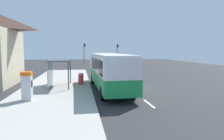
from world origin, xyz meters
TOP-DOWN VIEW (x-y plane):
  - ground_plane at (0.00, 14.00)m, footprint 56.00×92.00m
  - sidewalk_platform at (-6.40, 2.00)m, footprint 6.20×30.00m
  - lane_stripe_seg_0 at (0.25, -6.00)m, footprint 0.16×2.20m
  - lane_stripe_seg_1 at (0.25, -1.00)m, footprint 0.16×2.20m
  - lane_stripe_seg_2 at (0.25, 4.00)m, footprint 0.16×2.20m
  - lane_stripe_seg_3 at (0.25, 9.00)m, footprint 0.16×2.20m
  - lane_stripe_seg_4 at (0.25, 14.00)m, footprint 0.16×2.20m
  - lane_stripe_seg_5 at (0.25, 19.00)m, footprint 0.16×2.20m
  - lane_stripe_seg_6 at (0.25, 24.00)m, footprint 0.16×2.20m
  - lane_stripe_seg_7 at (0.25, 29.00)m, footprint 0.16×2.20m
  - bus at (-1.71, -0.82)m, footprint 2.84×11.08m
  - white_van at (2.20, 19.08)m, footprint 2.06×5.22m
  - sedan_near at (2.30, 38.86)m, footprint 1.88×4.42m
  - ticket_machine at (-7.81, -4.50)m, footprint 0.66×0.76m
  - recycling_bin_red at (-4.20, 1.62)m, footprint 0.52×0.52m
  - recycling_bin_yellow at (-4.20, 2.32)m, footprint 0.52×0.52m
  - recycling_bin_blue at (-4.20, 3.02)m, footprint 0.52×0.52m
  - traffic_light_near_side at (5.50, 35.23)m, footprint 0.49×0.28m
  - traffic_light_far_side at (-3.10, 36.03)m, footprint 0.49×0.28m
  - bus_shelter at (-6.41, 0.73)m, footprint 1.80×4.00m

SIDE VIEW (x-z plane):
  - ground_plane at x=0.00m, z-range -0.04..0.00m
  - lane_stripe_seg_0 at x=0.25m, z-range 0.00..0.01m
  - lane_stripe_seg_1 at x=0.25m, z-range 0.00..0.01m
  - lane_stripe_seg_2 at x=0.25m, z-range 0.00..0.01m
  - lane_stripe_seg_3 at x=0.25m, z-range 0.00..0.01m
  - lane_stripe_seg_4 at x=0.25m, z-range 0.00..0.01m
  - lane_stripe_seg_5 at x=0.25m, z-range 0.00..0.01m
  - lane_stripe_seg_6 at x=0.25m, z-range 0.00..0.01m
  - lane_stripe_seg_7 at x=0.25m, z-range 0.00..0.01m
  - sidewalk_platform at x=-6.40m, z-range 0.00..0.18m
  - recycling_bin_red at x=-4.20m, z-range 0.18..1.13m
  - recycling_bin_yellow at x=-4.20m, z-range 0.18..1.13m
  - recycling_bin_blue at x=-4.20m, z-range 0.18..1.13m
  - sedan_near at x=2.30m, z-range 0.03..1.55m
  - ticket_machine at x=-7.81m, z-range 0.20..2.14m
  - white_van at x=2.20m, z-range 0.19..2.49m
  - bus at x=-1.71m, z-range 0.24..3.45m
  - bus_shelter at x=-6.41m, z-range 0.85..3.35m
  - traffic_light_near_side at x=5.50m, z-range 0.83..5.83m
  - traffic_light_far_side at x=-3.10m, z-range 0.85..6.10m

